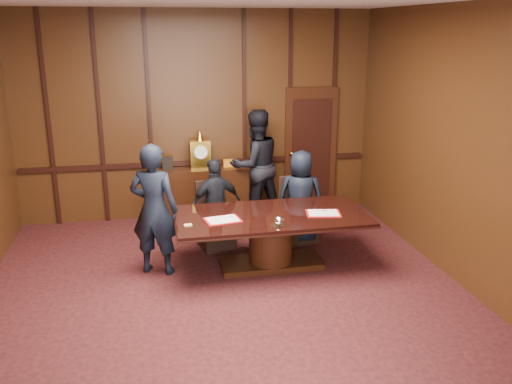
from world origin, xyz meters
TOP-DOWN VIEW (x-y plane):
  - room at (0.07, 0.14)m, footprint 7.00×7.04m
  - sideboard at (0.00, 3.26)m, footprint 1.60×0.45m
  - conference_table at (0.73, 1.10)m, footprint 2.62×1.32m
  - folder_left at (0.05, 0.98)m, footprint 0.51×0.40m
  - folder_right at (1.43, 0.98)m, footprint 0.51×0.41m
  - inkstand at (0.73, 0.65)m, footprint 0.20×0.14m
  - notepad at (-0.42, 0.88)m, footprint 0.10×0.08m
  - chair_left at (0.07, 1.98)m, footprint 0.57×0.57m
  - chair_right at (1.37, 1.98)m, footprint 0.57×0.57m
  - signatory_left at (0.08, 1.90)m, footprint 0.87×0.56m
  - signatory_right at (1.38, 1.90)m, footprint 0.82×0.67m
  - witness_left at (-0.83, 1.22)m, footprint 0.76×0.64m
  - witness_right at (0.92, 3.10)m, footprint 1.09×0.95m

SIDE VIEW (x-z plane):
  - chair_left at x=0.07m, z-range -0.20..0.79m
  - chair_right at x=1.37m, z-range -0.20..0.79m
  - sideboard at x=0.00m, z-range -0.28..1.26m
  - conference_table at x=0.73m, z-range 0.13..0.89m
  - signatory_left at x=0.08m, z-range 0.00..1.37m
  - signatory_right at x=1.38m, z-range 0.00..1.44m
  - notepad at x=-0.42m, z-range 0.76..0.77m
  - folder_left at x=0.05m, z-range 0.76..0.78m
  - folder_right at x=1.43m, z-range 0.76..0.78m
  - inkstand at x=0.73m, z-range 0.76..0.87m
  - witness_left at x=-0.83m, z-range 0.00..1.78m
  - witness_right at x=0.92m, z-range 0.00..1.90m
  - room at x=0.07m, z-range -0.03..3.47m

